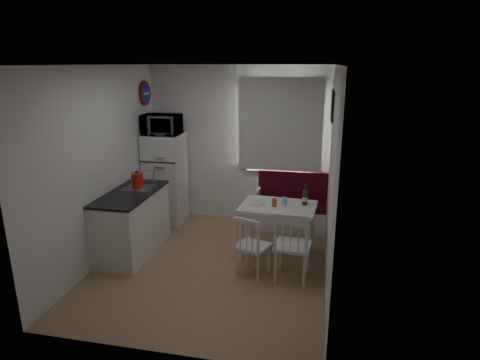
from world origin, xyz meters
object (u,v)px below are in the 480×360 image
object	(u,v)px
kitchen_counter	(133,222)
kettle	(137,181)
chair_left	(252,241)
dining_table	(278,211)
chair_right	(292,240)
fridge	(166,178)
wine_bottle	(305,195)
microwave	(162,125)
bench	(294,210)

from	to	relation	value
kitchen_counter	kettle	size ratio (longest dim) A/B	5.03
kitchen_counter	chair_left	distance (m)	1.82
kitchen_counter	dining_table	xyz separation A→B (m)	(2.03, 0.29, 0.22)
kettle	chair_right	bearing A→B (deg)	-13.21
chair_left	chair_right	world-z (taller)	chair_right
fridge	kitchen_counter	bearing A→B (deg)	-90.90
fridge	wine_bottle	bearing A→B (deg)	-19.98
chair_right	kettle	size ratio (longest dim) A/B	1.89
chair_left	kettle	size ratio (longest dim) A/B	1.83
chair_left	fridge	distance (m)	2.40
dining_table	wine_bottle	world-z (taller)	wine_bottle
chair_right	microwave	size ratio (longest dim) A/B	0.84
fridge	wine_bottle	distance (m)	2.52
wine_bottle	bench	bearing A→B (deg)	101.70
chair_left	kettle	xyz separation A→B (m)	(-1.73, 0.51, 0.53)
chair_left	kettle	bearing A→B (deg)	-177.35
chair_left	kettle	world-z (taller)	kettle
kitchen_counter	wine_bottle	bearing A→B (deg)	9.22
bench	chair_left	size ratio (longest dim) A/B	2.67
dining_table	bench	bearing A→B (deg)	86.27
kitchen_counter	chair_right	xyz separation A→B (m)	(2.28, -0.38, 0.11)
wine_bottle	chair_left	bearing A→B (deg)	-128.53
wine_bottle	microwave	bearing A→B (deg)	161.10
fridge	kettle	bearing A→B (deg)	-88.44
chair_right	kettle	bearing A→B (deg)	171.68
kettle	wine_bottle	world-z (taller)	kettle
kitchen_counter	chair_right	distance (m)	2.31
bench	microwave	bearing A→B (deg)	-175.77
bench	dining_table	size ratio (longest dim) A/B	1.21
dining_table	microwave	distance (m)	2.42
fridge	wine_bottle	xyz separation A→B (m)	(2.36, -0.86, 0.15)
chair_left	fridge	size ratio (longest dim) A/B	0.32
bench	chair_right	distance (m)	1.76
wine_bottle	kettle	bearing A→B (deg)	-174.08
dining_table	wine_bottle	bearing A→B (deg)	20.20
fridge	kettle	distance (m)	1.13
kitchen_counter	fridge	distance (m)	1.28
kitchen_counter	kettle	distance (m)	0.60
microwave	dining_table	bearing A→B (deg)	-24.32
dining_table	wine_bottle	size ratio (longest dim) A/B	3.62
chair_left	chair_right	size ratio (longest dim) A/B	0.97
fridge	kettle	world-z (taller)	fridge
chair_right	kitchen_counter	bearing A→B (deg)	175.45
kettle	bench	bearing A→B (deg)	29.60
chair_right	fridge	world-z (taller)	fridge
bench	chair_right	world-z (taller)	same
dining_table	kettle	world-z (taller)	kettle
bench	kettle	xyz separation A→B (m)	(-2.13, -1.21, 0.73)
fridge	kettle	xyz separation A→B (m)	(0.03, -1.10, 0.28)
kitchen_counter	microwave	world-z (taller)	microwave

